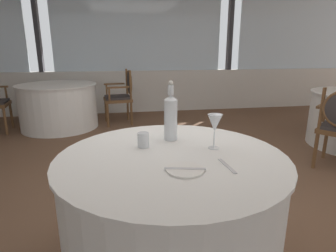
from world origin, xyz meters
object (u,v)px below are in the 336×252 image
Objects in this scene: wine_glass at (215,124)px; water_tumbler at (143,140)px; water_bottle at (171,116)px; dining_chair_0_1 at (122,93)px; side_plate at (185,170)px.

water_tumbler is at bearing 167.15° from wine_glass.
water_bottle is 0.39× the size of dining_chair_0_1.
wine_glass is (0.23, 0.27, 0.14)m from side_plate.
water_bottle is at bearing 30.91° from water_tumbler.
water_tumbler is 0.09× the size of dining_chair_0_1.
dining_chair_0_1 is (-0.25, 3.72, -0.19)m from side_plate.
side_plate is 0.19× the size of dining_chair_0_1.
water_bottle reaches higher than side_plate.
water_tumbler is (-0.16, 0.36, 0.04)m from side_plate.
side_plate is 0.38m from wine_glass.
water_bottle is (0.02, 0.47, 0.15)m from side_plate.
side_plate is 0.49× the size of water_bottle.
water_bottle is 1.85× the size of wine_glass.
dining_chair_0_1 is (-0.49, 3.44, -0.33)m from wine_glass.
side_plate is 0.49m from water_bottle.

